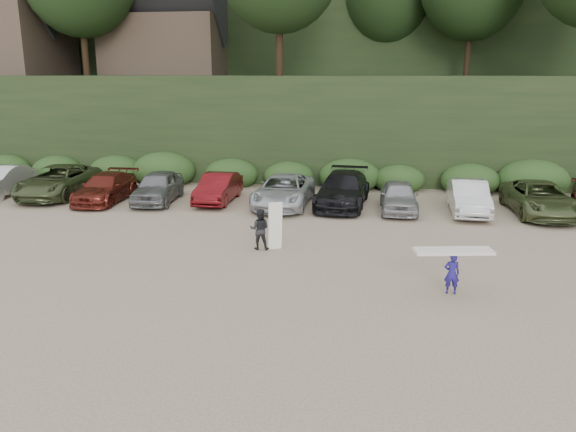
# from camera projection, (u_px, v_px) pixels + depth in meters

# --- Properties ---
(ground) EXTENTS (120.00, 120.00, 0.00)m
(ground) POSITION_uv_depth(u_px,v_px,m) (282.00, 282.00, 17.05)
(ground) COLOR tan
(ground) RESTS_ON ground
(hillside_backdrop) EXTENTS (90.00, 41.50, 28.00)m
(hillside_backdrop) POSITION_uv_depth(u_px,v_px,m) (343.00, 13.00, 48.75)
(hillside_backdrop) COLOR black
(hillside_backdrop) RESTS_ON ground
(parked_cars) EXTENTS (39.56, 6.01, 1.58)m
(parked_cars) POSITION_uv_depth(u_px,v_px,m) (299.00, 191.00, 26.59)
(parked_cars) COLOR silver
(parked_cars) RESTS_ON ground
(child_surfer) EXTENTS (2.28, 0.99, 1.32)m
(child_surfer) POSITION_uv_depth(u_px,v_px,m) (453.00, 264.00, 15.94)
(child_surfer) COLOR navy
(child_surfer) RESTS_ON ground
(adult_surfer) EXTENTS (1.21, 0.60, 1.76)m
(adult_surfer) POSITION_uv_depth(u_px,v_px,m) (261.00, 229.00, 20.05)
(adult_surfer) COLOR black
(adult_surfer) RESTS_ON ground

